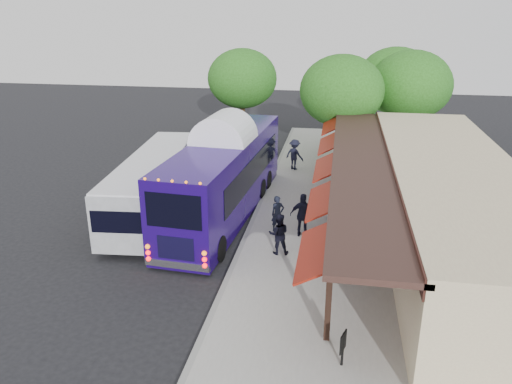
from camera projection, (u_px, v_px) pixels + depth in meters
The scene contains 15 objects.
ground at pixel (231, 270), 19.22m from camera, with size 90.00×90.00×0.00m, color black.
sidewalk at pixel (360, 234), 22.11m from camera, with size 10.00×40.00×0.15m, color #9E9B93.
curb at pixel (251, 226), 22.89m from camera, with size 0.20×40.00×0.16m, color gray.
station_shelter at pixel (445, 201), 20.97m from camera, with size 8.15×20.00×3.60m.
coach_bus at pixel (225, 173), 23.70m from camera, with size 3.55×12.54×3.97m.
city_bus at pixel (154, 182), 24.16m from camera, with size 3.14×10.60×2.81m.
ped_a at pixel (278, 214), 21.95m from camera, with size 0.59×0.39×1.63m, color black.
ped_b at pixel (279, 234), 19.91m from camera, with size 0.83×0.64×1.70m, color black.
ped_c at pixel (303, 215), 21.42m from camera, with size 1.14×0.47×1.94m, color black.
ped_d at pixel (295, 154), 30.44m from camera, with size 1.21×0.69×1.87m, color black.
sign_board at pixel (343, 344), 13.64m from camera, with size 0.19×0.46×1.05m.
tree_left at pixel (342, 91), 31.53m from camera, with size 5.34×5.34×6.84m.
tree_mid at pixel (395, 80), 35.36m from camera, with size 5.46×5.46×6.99m.
tree_right at pixel (411, 85), 33.34m from camera, with size 5.43×5.43×6.95m.
tree_far at pixel (242, 79), 37.63m from camera, with size 5.24×5.24×6.71m.
Camera 1 is at (3.78, -16.59, 9.49)m, focal length 35.00 mm.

